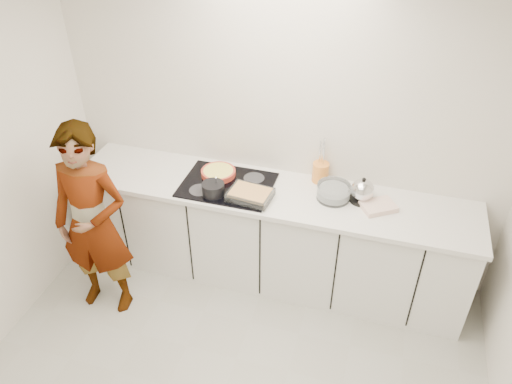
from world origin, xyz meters
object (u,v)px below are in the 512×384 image
(utensil_crock, at_px, (320,172))
(saucepan, at_px, (213,189))
(hob, at_px, (227,185))
(cook, at_px, (93,224))
(mixing_bowl, at_px, (333,192))
(tart_dish, at_px, (218,172))
(kettle, at_px, (362,191))
(baking_dish, at_px, (250,194))

(utensil_crock, bearing_deg, saucepan, -150.16)
(hob, bearing_deg, cook, -142.77)
(hob, height_order, saucepan, saucepan)
(mixing_bowl, bearing_deg, saucepan, -165.91)
(mixing_bowl, xyz_separation_m, utensil_crock, (-0.14, 0.21, 0.03))
(tart_dish, height_order, kettle, kettle)
(kettle, xyz_separation_m, cook, (-1.90, -0.74, -0.18))
(saucepan, distance_m, utensil_crock, 0.87)
(saucepan, xyz_separation_m, utensil_crock, (0.76, 0.43, 0.02))
(hob, height_order, baking_dish, baking_dish)
(utensil_crock, xyz_separation_m, cook, (-1.54, -0.92, -0.17))
(tart_dish, xyz_separation_m, cook, (-0.73, -0.75, -0.13))
(kettle, bearing_deg, baking_dish, -164.56)
(kettle, relative_size, cook, 0.13)
(hob, distance_m, cook, 1.07)
(hob, xyz_separation_m, mixing_bowl, (0.84, 0.07, 0.05))
(mixing_bowl, distance_m, cook, 1.83)
(baking_dish, bearing_deg, tart_dish, 146.10)
(kettle, bearing_deg, saucepan, -166.94)
(mixing_bowl, bearing_deg, utensil_crock, 124.21)
(hob, distance_m, mixing_bowl, 0.84)
(tart_dish, height_order, cook, cook)
(cook, bearing_deg, mixing_bowl, 18.77)
(tart_dish, height_order, utensil_crock, utensil_crock)
(cook, bearing_deg, tart_dish, 41.37)
(hob, distance_m, saucepan, 0.18)
(saucepan, relative_size, baking_dish, 0.57)
(hob, relative_size, utensil_crock, 4.39)
(cook, bearing_deg, baking_dish, 21.49)
(cook, bearing_deg, kettle, 17.29)
(saucepan, bearing_deg, baking_dish, 6.09)
(tart_dish, bearing_deg, cook, -134.56)
(baking_dish, distance_m, mixing_bowl, 0.64)
(utensil_crock, bearing_deg, tart_dish, -167.99)
(tart_dish, relative_size, baking_dish, 0.90)
(hob, height_order, kettle, kettle)
(saucepan, height_order, baking_dish, saucepan)
(utensil_crock, distance_m, cook, 1.80)
(saucepan, bearing_deg, cook, -148.42)
(saucepan, distance_m, mixing_bowl, 0.93)
(hob, distance_m, baking_dish, 0.27)
(tart_dish, xyz_separation_m, utensil_crock, (0.81, 0.17, 0.04))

